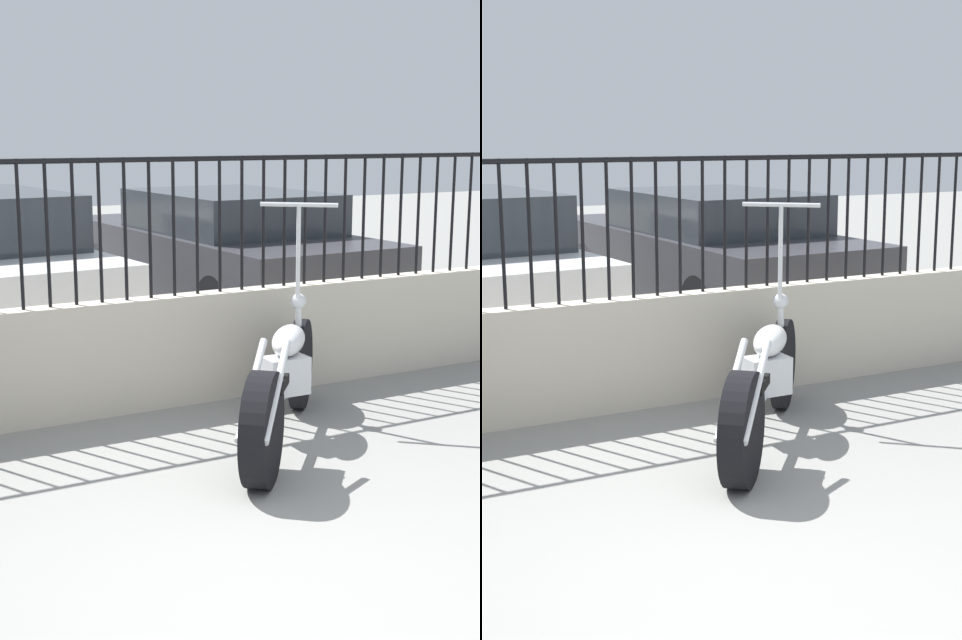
% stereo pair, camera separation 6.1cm
% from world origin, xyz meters
% --- Properties ---
extents(ground_plane, '(40.00, 40.00, 0.00)m').
position_xyz_m(ground_plane, '(0.00, 0.00, 0.00)').
color(ground_plane, gray).
extents(low_wall, '(8.62, 0.18, 0.79)m').
position_xyz_m(low_wall, '(0.00, 2.85, 0.40)').
color(low_wall, beige).
rests_on(low_wall, ground_plane).
extents(fence_railing, '(8.62, 0.04, 0.97)m').
position_xyz_m(fence_railing, '(-0.00, 2.85, 1.42)').
color(fence_railing, black).
rests_on(fence_railing, low_wall).
extents(motorcycle_silver, '(1.45, 1.69, 1.48)m').
position_xyz_m(motorcycle_silver, '(1.01, 1.71, 0.39)').
color(motorcycle_silver, black).
rests_on(motorcycle_silver, ground_plane).
extents(car_dark_grey, '(1.95, 4.63, 1.31)m').
position_xyz_m(car_dark_grey, '(2.68, 5.81, 0.67)').
color(car_dark_grey, black).
rests_on(car_dark_grey, ground_plane).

